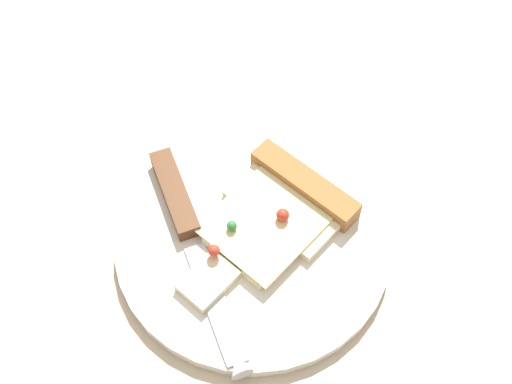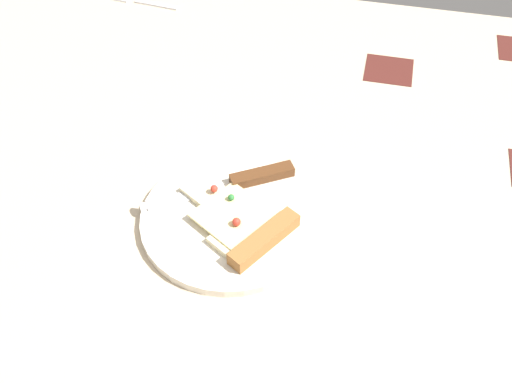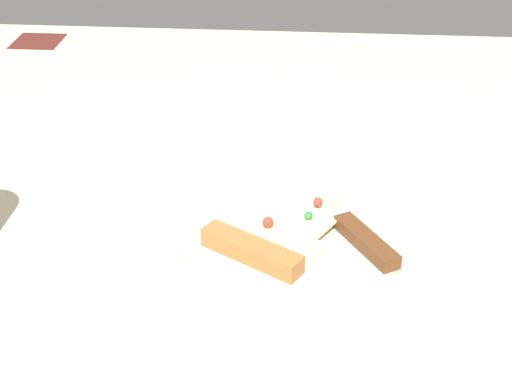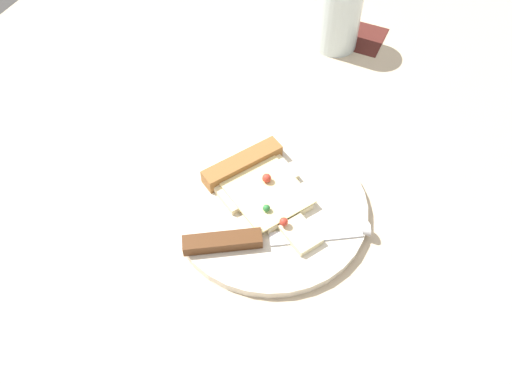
{
  "view_description": "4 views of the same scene",
  "coord_description": "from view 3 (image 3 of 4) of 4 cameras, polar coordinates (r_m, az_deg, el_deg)",
  "views": [
    {
      "loc": [
        5.55,
        -25.14,
        53.52
      ],
      "look_at": [
        -0.44,
        7.71,
        2.97
      ],
      "focal_mm": 44.11,
      "sensor_mm": 36.0,
      "label": 1
    },
    {
      "loc": [
        54.19,
        20.11,
        66.89
      ],
      "look_at": [
        -2.8,
        7.03,
        4.25
      ],
      "focal_mm": 41.65,
      "sensor_mm": 36.0,
      "label": 2
    },
    {
      "loc": [
        -1.33,
        73.45,
        48.65
      ],
      "look_at": [
        4.26,
        0.32,
        4.05
      ],
      "focal_mm": 51.53,
      "sensor_mm": 36.0,
      "label": 3
    },
    {
      "loc": [
        -38.05,
        -11.52,
        58.21
      ],
      "look_at": [
        -0.67,
        5.57,
        3.92
      ],
      "focal_mm": 36.59,
      "sensor_mm": 36.0,
      "label": 4
    }
  ],
  "objects": [
    {
      "name": "ground_plane",
      "position": [
        0.89,
        2.76,
        -3.06
      ],
      "size": [
        136.58,
        136.58,
        3.0
      ],
      "color": "#C6B293",
      "rests_on": "ground"
    },
    {
      "name": "plate",
      "position": [
        0.85,
        2.46,
        -3.29
      ],
      "size": [
        26.37,
        26.37,
        1.35
      ],
      "primitive_type": "cylinder",
      "color": "silver",
      "rests_on": "ground_plane"
    },
    {
      "name": "pizza_slice",
      "position": [
        0.82,
        1.47,
        -3.29
      ],
      "size": [
        15.75,
        18.91,
        2.54
      ],
      "rotation": [
        0.0,
        0.0,
        2.59
      ],
      "color": "beige",
      "rests_on": "plate"
    },
    {
      "name": "knife",
      "position": [
        0.85,
        6.78,
        -2.35
      ],
      "size": [
        14.33,
        21.56,
        2.45
      ],
      "rotation": [
        0.0,
        0.0,
        3.69
      ],
      "color": "silver",
      "rests_on": "plate"
    }
  ]
}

